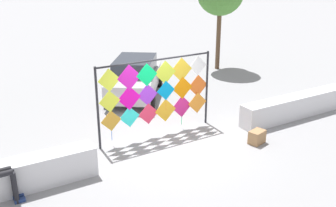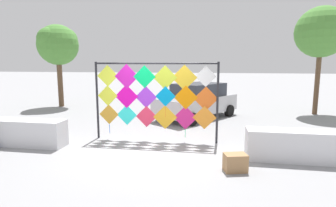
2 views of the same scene
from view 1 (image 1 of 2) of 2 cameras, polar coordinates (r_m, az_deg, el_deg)
ground at (r=11.57m, az=0.82°, el=-6.15°), size 120.00×120.00×0.00m
plaza_ledge_right at (r=14.27m, az=18.63°, el=-0.34°), size 4.76×0.61×0.78m
kite_display_rack at (r=11.70m, az=-1.60°, el=2.07°), size 3.89×0.10×2.48m
parked_car at (r=15.60m, az=-4.94°, el=3.91°), size 3.69×4.23×1.54m
cardboard_box_large at (r=11.89m, az=13.10°, el=-4.87°), size 0.57×0.46×0.40m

